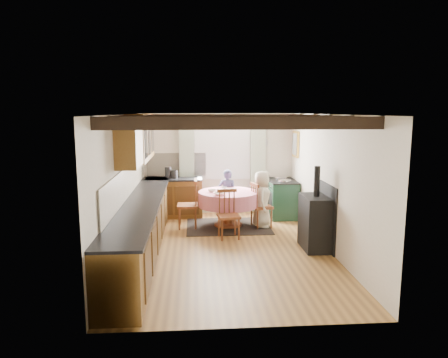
{
  "coord_description": "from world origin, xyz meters",
  "views": [
    {
      "loc": [
        -0.58,
        -7.13,
        2.46
      ],
      "look_at": [
        0.0,
        0.8,
        1.15
      ],
      "focal_mm": 33.26,
      "sensor_mm": 36.0,
      "label": 1
    }
  ],
  "objects": [
    {
      "name": "worktop_left",
      "position": [
        -1.48,
        0.0,
        0.9
      ],
      "size": [
        0.64,
        5.3,
        0.04
      ],
      "primitive_type": "cube",
      "color": "black",
      "rests_on": "base_cabinet_left"
    },
    {
      "name": "floor",
      "position": [
        0.0,
        0.0,
        0.0
      ],
      "size": [
        3.6,
        5.5,
        0.0
      ],
      "primitive_type": "cube",
      "color": "#AA7C3B",
      "rests_on": "ground"
    },
    {
      "name": "wall_picture",
      "position": [
        1.77,
        2.3,
        1.7
      ],
      "size": [
        0.04,
        0.5,
        0.6
      ],
      "primitive_type": "cube",
      "color": "gold",
      "rests_on": "wall_right"
    },
    {
      "name": "chair_left",
      "position": [
        -0.73,
        1.47,
        0.52
      ],
      "size": [
        0.47,
        0.45,
        1.04
      ],
      "primitive_type": null,
      "rotation": [
        0.0,
        0.0,
        -1.58
      ],
      "color": "brown",
      "rests_on": "floor"
    },
    {
      "name": "wall_right",
      "position": [
        1.8,
        0.0,
        1.2
      ],
      "size": [
        0.0,
        5.5,
        2.4
      ],
      "primitive_type": "cube",
      "color": "silver",
      "rests_on": "ground"
    },
    {
      "name": "splash_left",
      "position": [
        -1.78,
        0.3,
        1.2
      ],
      "size": [
        0.02,
        4.5,
        0.55
      ],
      "primitive_type": "cube",
      "color": "beige",
      "rests_on": "wall_left"
    },
    {
      "name": "child_far",
      "position": [
        0.17,
        2.09,
        0.58
      ],
      "size": [
        0.48,
        0.38,
        1.15
      ],
      "primitive_type": "imported",
      "rotation": [
        0.0,
        0.0,
        2.86
      ],
      "color": "#36385A",
      "rests_on": "floor"
    },
    {
      "name": "wall_cabinet_glass",
      "position": [
        -1.63,
        1.2,
        1.95
      ],
      "size": [
        0.34,
        1.8,
        0.9
      ],
      "primitive_type": "cube",
      "color": "brown",
      "rests_on": "wall_left"
    },
    {
      "name": "cast_iron_stove",
      "position": [
        1.58,
        -0.07,
        0.75
      ],
      "size": [
        0.45,
        0.75,
        1.5
      ],
      "primitive_type": null,
      "color": "black",
      "rests_on": "floor"
    },
    {
      "name": "base_cabinet_left",
      "position": [
        -1.5,
        0.0,
        0.44
      ],
      "size": [
        0.6,
        5.3,
        0.88
      ],
      "primitive_type": "cube",
      "color": "brown",
      "rests_on": "floor"
    },
    {
      "name": "beam_d",
      "position": [
        0.0,
        1.0,
        2.31
      ],
      "size": [
        3.6,
        0.16,
        0.16
      ],
      "primitive_type": "cube",
      "color": "black",
      "rests_on": "ceiling"
    },
    {
      "name": "beam_b",
      "position": [
        0.0,
        -1.0,
        2.31
      ],
      "size": [
        3.6,
        0.16,
        0.16
      ],
      "primitive_type": "cube",
      "color": "black",
      "rests_on": "ceiling"
    },
    {
      "name": "curtain_right",
      "position": [
        0.95,
        2.65,
        1.1
      ],
      "size": [
        0.35,
        0.1,
        2.1
      ],
      "primitive_type": "cube",
      "color": "#96A981",
      "rests_on": "wall_back"
    },
    {
      "name": "bowl_a",
      "position": [
        -0.07,
        1.13,
        0.79
      ],
      "size": [
        0.29,
        0.29,
        0.06
      ],
      "primitive_type": "imported",
      "rotation": [
        0.0,
        0.0,
        3.44
      ],
      "color": "silver",
      "rests_on": "dining_table"
    },
    {
      "name": "wall_left",
      "position": [
        -1.8,
        0.0,
        1.2
      ],
      "size": [
        0.0,
        5.5,
        2.4
      ],
      "primitive_type": "cube",
      "color": "silver",
      "rests_on": "ground"
    },
    {
      "name": "window_pane",
      "position": [
        0.1,
        2.74,
        1.6
      ],
      "size": [
        1.2,
        0.01,
        1.4
      ],
      "primitive_type": "cube",
      "color": "white",
      "rests_on": "wall_back"
    },
    {
      "name": "beam_c",
      "position": [
        0.0,
        0.0,
        2.31
      ],
      "size": [
        3.6,
        0.16,
        0.16
      ],
      "primitive_type": "cube",
      "color": "black",
      "rests_on": "ceiling"
    },
    {
      "name": "base_cabinet_back",
      "position": [
        -1.05,
        2.45,
        0.44
      ],
      "size": [
        1.3,
        0.6,
        0.88
      ],
      "primitive_type": "cube",
      "color": "brown",
      "rests_on": "floor"
    },
    {
      "name": "dining_table",
      "position": [
        0.14,
        1.48,
        0.38
      ],
      "size": [
        1.27,
        1.27,
        0.76
      ],
      "primitive_type": null,
      "color": "#CF7891",
      "rests_on": "floor"
    },
    {
      "name": "rug",
      "position": [
        0.14,
        1.48,
        0.01
      ],
      "size": [
        1.78,
        1.38,
        0.01
      ],
      "primitive_type": "cube",
      "color": "black",
      "rests_on": "floor"
    },
    {
      "name": "canister_tall",
      "position": [
        -1.18,
        2.47,
        1.05
      ],
      "size": [
        0.15,
        0.15,
        0.26
      ],
      "primitive_type": "cylinder",
      "color": "#262628",
      "rests_on": "worktop_back"
    },
    {
      "name": "chair_right",
      "position": [
        0.84,
        1.4,
        0.48
      ],
      "size": [
        0.52,
        0.51,
        0.96
      ],
      "primitive_type": null,
      "rotation": [
        0.0,
        0.0,
        1.83
      ],
      "color": "brown",
      "rests_on": "floor"
    },
    {
      "name": "ceiling",
      "position": [
        0.0,
        0.0,
        2.4
      ],
      "size": [
        3.6,
        5.5,
        0.0
      ],
      "primitive_type": "cube",
      "color": "white",
      "rests_on": "ground"
    },
    {
      "name": "wall_front",
      "position": [
        0.0,
        -2.75,
        1.2
      ],
      "size": [
        3.6,
        0.0,
        2.4
      ],
      "primitive_type": "cube",
      "color": "silver",
      "rests_on": "ground"
    },
    {
      "name": "splash_back",
      "position": [
        -1.0,
        2.73,
        1.2
      ],
      "size": [
        1.4,
        0.02,
        0.55
      ],
      "primitive_type": "cube",
      "color": "beige",
      "rests_on": "wall_back"
    },
    {
      "name": "wall_back",
      "position": [
        0.0,
        2.75,
        1.2
      ],
      "size": [
        3.6,
        0.0,
        2.4
      ],
      "primitive_type": "cube",
      "color": "silver",
      "rests_on": "ground"
    },
    {
      "name": "aga_range",
      "position": [
        1.47,
        2.25,
        0.44
      ],
      "size": [
        0.62,
        0.96,
        0.88
      ],
      "primitive_type": null,
      "color": "#1A3B29",
      "rests_on": "floor"
    },
    {
      "name": "window_frame",
      "position": [
        0.1,
        2.73,
        1.6
      ],
      "size": [
        1.34,
        0.03,
        1.54
      ],
      "primitive_type": "cube",
      "color": "white",
      "rests_on": "wall_back"
    },
    {
      "name": "curtain_left",
      "position": [
        -0.75,
        2.65,
        1.1
      ],
      "size": [
        0.35,
        0.1,
        2.1
      ],
      "primitive_type": "cube",
      "color": "#96A981",
      "rests_on": "wall_back"
    },
    {
      "name": "bowl_b",
      "position": [
        -0.2,
        1.46,
        0.79
      ],
      "size": [
        0.2,
        0.2,
        0.06
      ],
      "primitive_type": "imported",
      "rotation": [
        0.0,
        0.0,
        3.3
      ],
      "color": "silver",
      "rests_on": "dining_table"
    },
    {
      "name": "canister_wide",
      "position": [
        -1.04,
        2.42,
        1.01
      ],
      "size": [
        0.16,
        0.16,
        0.18
      ],
      "primitive_type": "cylinder",
      "color": "#262628",
      "rests_on": "worktop_back"
    },
    {
      "name": "beam_a",
      "position": [
        0.0,
        -2.0,
        2.31
      ],
      "size": [
        3.6,
        0.16,
        0.16
      ],
      "primitive_type": "cube",
      "color": "black",
      "rests_on": "ceiling"
    },
    {
      "name": "wall_cabinet_solid",
      "position": [
        -1.63,
        -0.3,
        1.9
      ],
      "size": [
        0.34,
        0.9,
        0.7
      ],
      "primitive_type": "cube",
      "color": "brown",
      "rests_on": "wall_left"
    },
    {
      "name": "wall_plate",
      "position": [
        1.05,
        2.72,
        1.7
      ],
      "size": [
        0.3,
        0.02,
        0.3
      ],
      "primitive_type": "cylinder",
      "rotation": [
        1.57,
        0.0,
        0.0
      ],
      "color": "silver",
      "rests_on": "wall_back"
    },
    {
      "name": "child_right",
      "position": [
        0.85,
        1.41,
        0.61
      ],
      "size": [
        0.49,
        0.65,
        1.21
      ],
      "primitive_type": "imported",
      "rotation": [
        0.0,
        0.0,
        1.38
      ],
      "color": "beige",
      "rests_on": "floor"
    },
    {
      "name": "cup",
      "position": [
        0.06,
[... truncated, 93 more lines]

